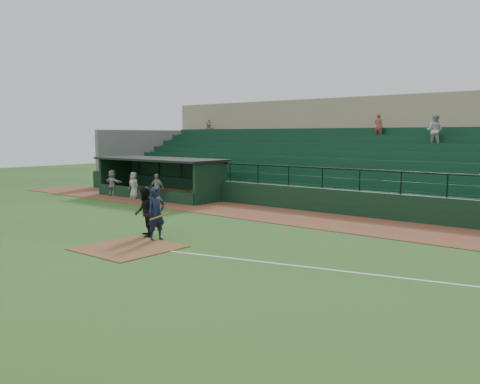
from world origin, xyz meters
The scene contains 11 objects.
ground centered at (0.00, 0.00, 0.00)m, with size 90.00×90.00×0.00m, color #29531A.
warning_track centered at (0.00, 8.00, 0.01)m, with size 40.00×4.00×0.03m, color brown.
home_plate_dirt centered at (0.00, -1.00, 0.01)m, with size 3.00×3.00×0.03m, color brown.
foul_line centered at (8.00, 1.20, 0.01)m, with size 18.00×0.09×0.01m, color white.
stadium_structure centered at (0.00, 16.46, 2.30)m, with size 38.00×13.08×6.40m.
dugout centered at (-9.75, 9.56, 1.33)m, with size 8.90×3.20×2.42m.
batter_at_plate centered at (-0.22, 0.47, 0.98)m, with size 1.08×0.78×1.96m.
umpire centered at (-1.03, 0.60, 0.95)m, with size 0.93×0.72×1.90m, color black.
dugout_player_a centered at (-7.96, 7.31, 0.85)m, with size 0.96×0.40×1.63m, color gray.
dugout_player_b centered at (-10.44, 7.68, 0.83)m, with size 0.78×0.51×1.60m, color #ABA6A0.
dugout_player_c centered at (-12.62, 7.74, 0.84)m, with size 1.51×0.48×1.63m, color #ABA5A0.
Camera 1 is at (13.72, -11.72, 3.85)m, focal length 38.06 mm.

